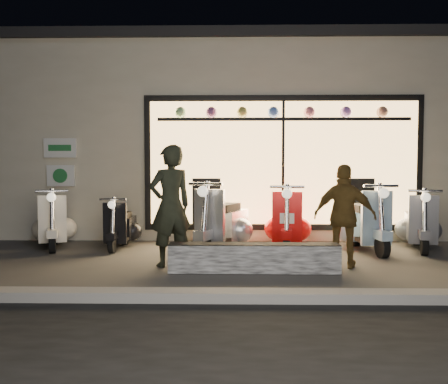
# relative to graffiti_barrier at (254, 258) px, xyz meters

# --- Properties ---
(ground) EXTENTS (40.00, 40.00, 0.00)m
(ground) POSITION_rel_graffiti_barrier_xyz_m (-0.10, 0.65, -0.20)
(ground) COLOR #383533
(ground) RESTS_ON ground
(kerb) EXTENTS (40.00, 0.25, 0.12)m
(kerb) POSITION_rel_graffiti_barrier_xyz_m (-0.10, -1.35, -0.14)
(kerb) COLOR slate
(kerb) RESTS_ON ground
(shop_building) EXTENTS (10.20, 6.23, 4.20)m
(shop_building) POSITION_rel_graffiti_barrier_xyz_m (-0.10, 5.63, 1.90)
(shop_building) COLOR beige
(shop_building) RESTS_ON ground
(graffiti_barrier) EXTENTS (2.35, 0.28, 0.40)m
(graffiti_barrier) POSITION_rel_graffiti_barrier_xyz_m (0.00, 0.00, 0.00)
(graffiti_barrier) COLOR black
(graffiti_barrier) RESTS_ON ground
(scooter_silver) EXTENTS (0.93, 1.60, 1.17)m
(scooter_silver) POSITION_rel_graffiti_barrier_xyz_m (-0.43, 1.65, 0.27)
(scooter_silver) COLOR black
(scooter_silver) RESTS_ON ground
(scooter_red) EXTENTS (0.64, 1.57, 1.11)m
(scooter_red) POSITION_rel_graffiti_barrier_xyz_m (0.71, 1.90, 0.25)
(scooter_red) COLOR black
(scooter_red) RESTS_ON ground
(scooter_black) EXTENTS (0.40, 1.24, 0.89)m
(scooter_black) POSITION_rel_graffiti_barrier_xyz_m (-2.34, 1.98, 0.16)
(scooter_black) COLOR black
(scooter_black) RESTS_ON ground
(scooter_cream) EXTENTS (0.79, 1.43, 1.03)m
(scooter_cream) POSITION_rel_graffiti_barrier_xyz_m (-3.61, 2.01, 0.21)
(scooter_cream) COLOR black
(scooter_cream) RESTS_ON ground
(scooter_blue) EXTENTS (0.61, 1.59, 1.13)m
(scooter_blue) POSITION_rel_graffiti_barrier_xyz_m (2.03, 1.82, 0.25)
(scooter_blue) COLOR black
(scooter_blue) RESTS_ON ground
(scooter_grey) EXTENTS (0.74, 1.46, 1.04)m
(scooter_grey) POSITION_rel_graffiti_barrier_xyz_m (3.11, 1.96, 0.22)
(scooter_grey) COLOR black
(scooter_grey) RESTS_ON ground
(man) EXTENTS (0.78, 0.71, 1.78)m
(man) POSITION_rel_graffiti_barrier_xyz_m (-1.21, 0.39, 0.69)
(man) COLOR black
(man) RESTS_ON ground
(woman) EXTENTS (0.95, 0.67, 1.50)m
(woman) POSITION_rel_graffiti_barrier_xyz_m (1.33, 0.32, 0.55)
(woman) COLOR brown
(woman) RESTS_ON ground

